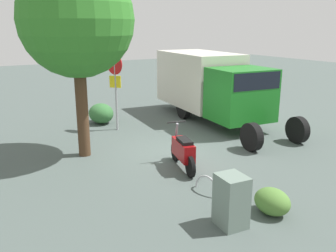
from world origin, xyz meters
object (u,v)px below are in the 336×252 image
stop_sign (115,80)px  bike_rack_hoop (207,192)px  street_tree (76,20)px  motorcycle (183,151)px  box_truck_near (211,83)px  utility_cabinet (231,201)px

stop_sign → bike_rack_hoop: 6.42m
stop_sign → street_tree: bearing=138.5°
motorcycle → street_tree: size_ratio=0.32×
street_tree → bike_rack_hoop: street_tree is taller
box_truck_near → motorcycle: size_ratio=4.28×
utility_cabinet → street_tree: bearing=13.4°
street_tree → bike_rack_hoop: size_ratio=6.59×
box_truck_near → bike_rack_hoop: 7.26m
box_truck_near → bike_rack_hoop: bearing=-32.1°
bike_rack_hoop → stop_sign: bearing=-1.6°
utility_cabinet → bike_rack_hoop: bearing=-17.9°
street_tree → bike_rack_hoop: 5.87m
box_truck_near → street_tree: bearing=-69.4°
street_tree → box_truck_near: bearing=-73.6°
box_truck_near → utility_cabinet: size_ratio=7.27×
stop_sign → bike_rack_hoop: (-6.13, 0.17, -1.89)m
utility_cabinet → bike_rack_hoop: 1.59m
stop_sign → utility_cabinet: bearing=175.2°
utility_cabinet → motorcycle: bearing=-14.0°
stop_sign → utility_cabinet: 7.71m
motorcycle → utility_cabinet: 3.07m
motorcycle → stop_sign: bearing=13.9°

